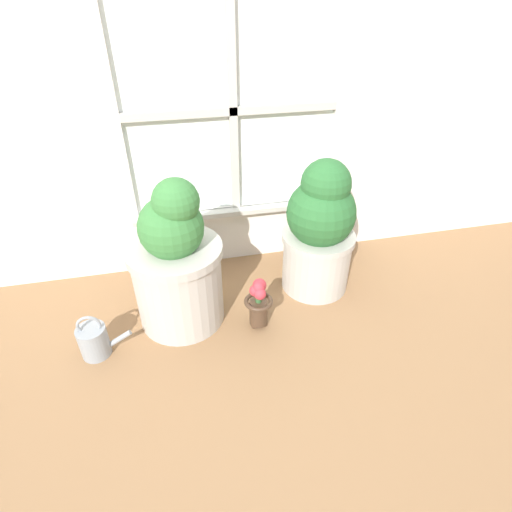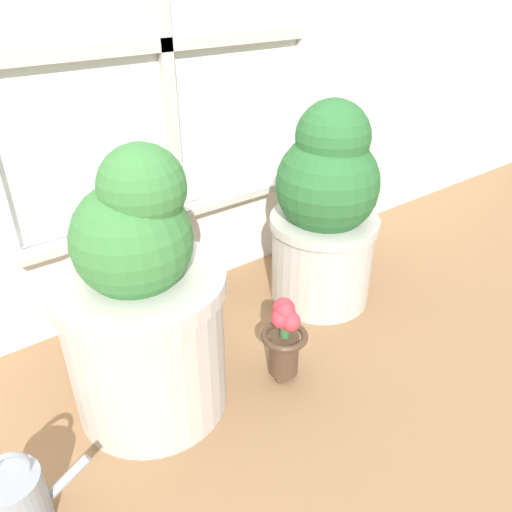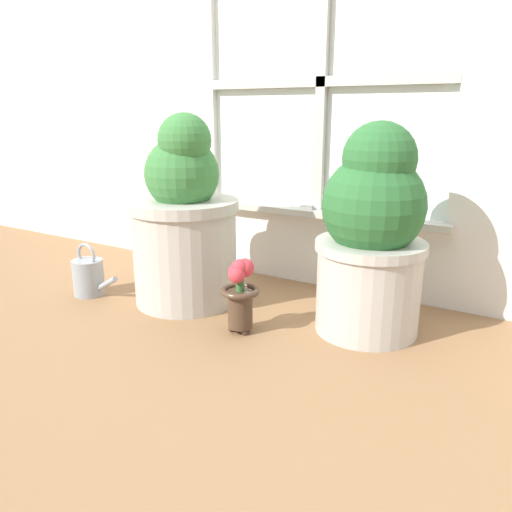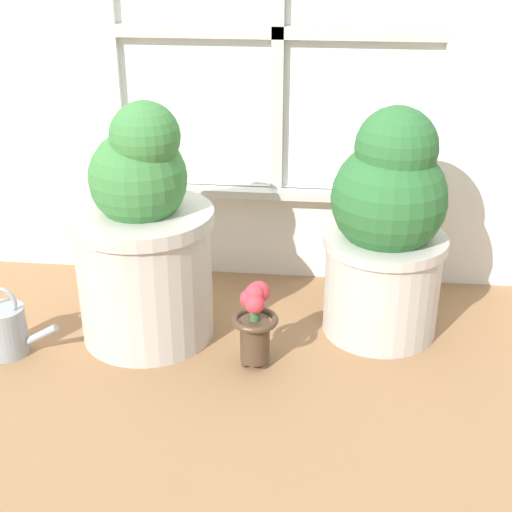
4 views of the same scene
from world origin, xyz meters
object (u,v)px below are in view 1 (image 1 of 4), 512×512
Objects in this scene: potted_plant_right at (320,231)px; watering_can at (94,340)px; potted_plant_left at (177,264)px; flower_vase at (258,302)px.

potted_plant_right is 1.06m from watering_can.
watering_can is at bearing -167.01° from potted_plant_right.
potted_plant_left is 0.44m from watering_can.
potted_plant_right is 0.44m from flower_vase.
potted_plant_left is 3.24× the size of watering_can.
flower_vase is at bearing 1.15° from watering_can.
potted_plant_right is 2.70× the size of flower_vase.
potted_plant_left is at bearing 21.48° from watering_can.
potted_plant_left is at bearing 158.04° from flower_vase.
potted_plant_left is 2.79× the size of flower_vase.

